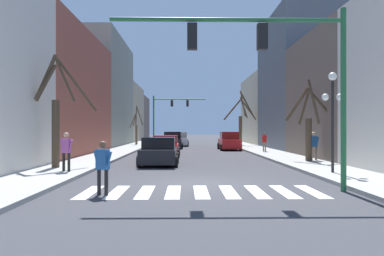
# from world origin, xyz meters

# --- Properties ---
(ground_plane) EXTENTS (240.00, 240.00, 0.00)m
(ground_plane) POSITION_xyz_m (0.00, 0.00, 0.00)
(ground_plane) COLOR #38383D
(sidewalk_left) EXTENTS (2.90, 90.00, 0.15)m
(sidewalk_left) POSITION_xyz_m (-6.33, 0.00, 0.07)
(sidewalk_left) COLOR #9E9E99
(sidewalk_left) RESTS_ON ground_plane
(sidewalk_right) EXTENTS (2.90, 90.00, 0.15)m
(sidewalk_right) POSITION_xyz_m (6.33, 0.00, 0.07)
(sidewalk_right) COLOR #9E9E99
(sidewalk_right) RESTS_ON ground_plane
(building_row_left) EXTENTS (6.00, 67.79, 13.15)m
(building_row_left) POSITION_xyz_m (-10.78, 25.41, 5.45)
(building_row_left) COLOR beige
(building_row_left) RESTS_ON ground_plane
(building_row_right) EXTENTS (6.00, 47.74, 13.08)m
(building_row_right) POSITION_xyz_m (10.78, 18.60, 5.06)
(building_row_right) COLOR beige
(building_row_right) RESTS_ON ground_plane
(crosswalk_stripes) EXTENTS (7.65, 2.60, 0.01)m
(crosswalk_stripes) POSITION_xyz_m (-0.00, -1.79, 0.00)
(crosswalk_stripes) COLOR white
(crosswalk_stripes) RESTS_ON ground_plane
(traffic_signal_near) EXTENTS (7.66, 0.28, 5.97)m
(traffic_signal_near) POSITION_xyz_m (2.33, -1.81, 4.38)
(traffic_signal_near) COLOR #236038
(traffic_signal_near) RESTS_ON ground_plane
(traffic_signal_far) EXTENTS (6.85, 0.28, 6.31)m
(traffic_signal_far) POSITION_xyz_m (-2.67, 34.67, 4.58)
(traffic_signal_far) COLOR #236038
(traffic_signal_far) RESTS_ON ground_plane
(street_lamp_right_corner) EXTENTS (0.95, 0.36, 4.34)m
(street_lamp_right_corner) POSITION_xyz_m (5.87, 2.21, 3.22)
(street_lamp_right_corner) COLOR black
(street_lamp_right_corner) RESTS_ON sidewalk_right
(car_parked_left_near) EXTENTS (2.19, 4.29, 1.67)m
(car_parked_left_near) POSITION_xyz_m (-1.23, 30.67, 0.78)
(car_parked_left_near) COLOR white
(car_parked_left_near) RESTS_ON ground_plane
(car_parked_right_near) EXTENTS (2.04, 4.40, 1.56)m
(car_parked_right_near) POSITION_xyz_m (-1.95, 13.70, 0.73)
(car_parked_right_near) COLOR red
(car_parked_right_near) RESTS_ON ground_plane
(car_at_intersection) EXTENTS (2.02, 4.57, 1.76)m
(car_at_intersection) POSITION_xyz_m (3.75, 22.43, 0.82)
(car_at_intersection) COLOR red
(car_at_intersection) RESTS_ON ground_plane
(car_driving_toward_lane) EXTENTS (2.11, 4.24, 1.74)m
(car_driving_toward_lane) POSITION_xyz_m (-1.83, 25.22, 0.81)
(car_driving_toward_lane) COLOR black
(car_driving_toward_lane) RESTS_ON ground_plane
(car_driving_away_lane) EXTENTS (2.18, 4.13, 1.56)m
(car_driving_away_lane) POSITION_xyz_m (-1.99, 7.25, 0.74)
(car_driving_away_lane) COLOR black
(car_driving_away_lane) RESTS_ON ground_plane
(pedestrian_waiting_at_curb) EXTENTS (0.73, 0.31, 1.71)m
(pedestrian_waiting_at_curb) POSITION_xyz_m (7.19, 8.42, 1.16)
(pedestrian_waiting_at_curb) COLOR #7A705B
(pedestrian_waiting_at_curb) RESTS_ON sidewalk_right
(pedestrian_crossing_street) EXTENTS (0.71, 0.39, 1.73)m
(pedestrian_crossing_street) POSITION_xyz_m (-5.79, 2.80, 1.17)
(pedestrian_crossing_street) COLOR black
(pedestrian_crossing_street) RESTS_ON sidewalk_left
(pedestrian_on_right_sidewalk) EXTENTS (0.67, 0.41, 1.66)m
(pedestrian_on_right_sidewalk) POSITION_xyz_m (-3.05, -2.35, 0.98)
(pedestrian_on_right_sidewalk) COLOR black
(pedestrian_on_right_sidewalk) RESTS_ON ground_plane
(pedestrian_near_right_corner) EXTENTS (0.57, 0.50, 1.58)m
(pedestrian_near_right_corner) POSITION_xyz_m (6.10, 17.26, 1.08)
(pedestrian_near_right_corner) COLOR #7A705B
(pedestrian_near_right_corner) RESTS_ON sidewalk_right
(street_tree_right_far) EXTENTS (2.85, 2.36, 4.81)m
(street_tree_right_far) POSITION_xyz_m (6.79, 8.12, 2.34)
(street_tree_right_far) COLOR #473828
(street_tree_right_far) RESTS_ON sidewalk_right
(street_tree_left_near) EXTENTS (3.79, 2.72, 6.40)m
(street_tree_left_near) POSITION_xyz_m (6.08, 30.01, 3.20)
(street_tree_left_near) COLOR brown
(street_tree_left_near) RESTS_ON sidewalk_right
(street_tree_right_near) EXTENTS (2.60, 2.70, 5.55)m
(street_tree_right_near) POSITION_xyz_m (-6.84, 4.58, 2.70)
(street_tree_right_near) COLOR #473828
(street_tree_right_near) RESTS_ON sidewalk_left
(street_tree_left_far) EXTENTS (1.95, 2.29, 4.74)m
(street_tree_left_far) POSITION_xyz_m (-6.50, 31.84, 2.25)
(street_tree_left_far) COLOR brown
(street_tree_left_far) RESTS_ON sidewalk_left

